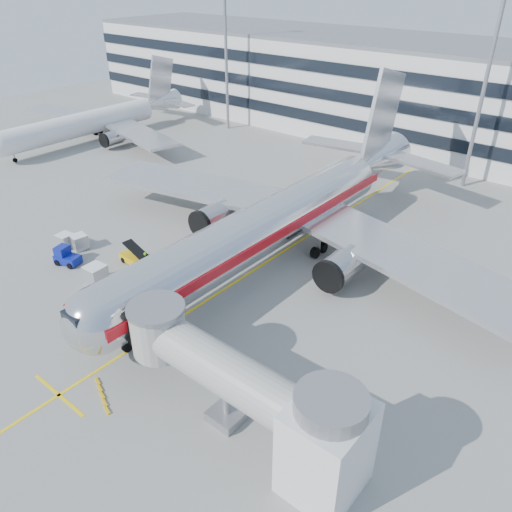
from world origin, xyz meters
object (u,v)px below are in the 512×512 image
Objects in this scene: baggage_tug at (66,256)px; cargo_container_front at (96,274)px; main_jet at (282,217)px; cargo_container_left at (79,242)px; ramp_worker at (146,260)px; cargo_container_right at (65,241)px; belt_loader at (139,260)px.

baggage_tug reaches higher than cargo_container_front.
main_jet is at bearing 57.13° from cargo_container_front.
ramp_worker reaches higher than cargo_container_left.
baggage_tug is 1.63× the size of ramp_worker.
main_jet reaches higher than ramp_worker.
cargo_container_left is 1.61m from cargo_container_right.
baggage_tug is at bearing 176.77° from ramp_worker.
main_jet reaches higher than belt_loader.
main_jet is 21.94m from baggage_tug.
cargo_container_left is (-1.62, 2.59, -0.01)m from baggage_tug.
baggage_tug is (-5.86, -4.37, 0.18)m from belt_loader.
belt_loader is at bearing 154.15° from ramp_worker.
baggage_tug is (-15.31, -15.34, -3.42)m from main_jet.
cargo_container_left is 8.65m from ramp_worker.
main_jet is 14.91m from belt_loader.
belt_loader reaches higher than baggage_tug.
cargo_container_front is at bearing -1.71° from baggage_tug.
ramp_worker is at bearing 72.30° from cargo_container_front.
main_jet is 29.82× the size of cargo_container_left.
belt_loader is 2.74× the size of ramp_worker.
main_jet is at bearing 45.05° from baggage_tug.
ramp_worker is at bearing 11.22° from belt_loader.
cargo_container_left is at bearing 156.07° from ramp_worker.
belt_loader is at bearing 16.03° from cargo_container_right.
main_jet reaches higher than cargo_container_left.
main_jet is 14.14m from ramp_worker.
cargo_container_right is (-8.90, -2.56, 0.15)m from belt_loader.
cargo_container_right is at bearing 158.51° from ramp_worker.
cargo_container_front is (-0.57, -4.53, 0.29)m from belt_loader.
cargo_container_left is at bearing 28.75° from cargo_container_right.
main_jet is 27.79× the size of cargo_container_front.
belt_loader is 7.32m from baggage_tug.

